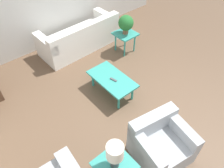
{
  "coord_description": "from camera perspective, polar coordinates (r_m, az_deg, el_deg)",
  "views": [
    {
      "loc": [
        -2.06,
        2.36,
        3.53
      ],
      "look_at": [
        0.23,
        0.4,
        0.55
      ],
      "focal_mm": 35.0,
      "sensor_mm": 36.0,
      "label": 1
    }
  ],
  "objects": [
    {
      "name": "ground_plane",
      "position": [
        4.72,
        5.56,
        -4.06
      ],
      "size": [
        14.0,
        14.0,
        0.0
      ],
      "primitive_type": "plane",
      "color": "brown"
    },
    {
      "name": "sofa",
      "position": [
        6.02,
        -8.32,
        11.74
      ],
      "size": [
        0.95,
        2.15,
        0.81
      ],
      "rotation": [
        0.0,
        0.0,
        1.6
      ],
      "color": "white",
      "rests_on": "ground_plane"
    },
    {
      "name": "armchair",
      "position": [
        3.8,
        12.5,
        -14.89
      ],
      "size": [
        0.94,
        0.99,
        0.78
      ],
      "rotation": [
        0.0,
        0.0,
        -1.75
      ],
      "color": "#A8ADB2",
      "rests_on": "ground_plane"
    },
    {
      "name": "coffee_table",
      "position": [
        4.59,
        -0.01,
        1.08
      ],
      "size": [
        1.06,
        0.58,
        0.41
      ],
      "color": "teal",
      "rests_on": "ground_plane"
    },
    {
      "name": "side_table_plant",
      "position": [
        5.78,
        3.49,
        12.39
      ],
      "size": [
        0.53,
        0.53,
        0.54
      ],
      "color": "teal",
      "rests_on": "ground_plane"
    },
    {
      "name": "side_table_lamp",
      "position": [
        3.38,
        0.69,
        -20.94
      ],
      "size": [
        0.53,
        0.53,
        0.54
      ],
      "color": "teal",
      "rests_on": "ground_plane"
    },
    {
      "name": "potted_plant",
      "position": [
        5.6,
        3.66,
        15.55
      ],
      "size": [
        0.38,
        0.38,
        0.48
      ],
      "color": "brown",
      "rests_on": "side_table_plant"
    },
    {
      "name": "table_lamp",
      "position": [
        3.02,
        0.75,
        -17.76
      ],
      "size": [
        0.24,
        0.24,
        0.5
      ],
      "color": "#333333",
      "rests_on": "side_table_lamp"
    },
    {
      "name": "remote_control",
      "position": [
        4.51,
        0.38,
        1.14
      ],
      "size": [
        0.16,
        0.07,
        0.02
      ],
      "color": "#4C4C51",
      "rests_on": "coffee_table"
    }
  ]
}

